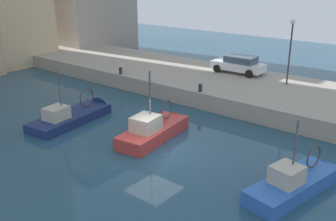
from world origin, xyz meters
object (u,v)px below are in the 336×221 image
(fishing_boat_red, at_px, (156,134))
(parked_car_white, at_px, (239,64))
(mooring_bollard_mid, at_px, (121,71))
(quay_streetlamp, at_px, (291,41))
(fishing_boat_blue, at_px, (297,187))
(fishing_boat_navy, at_px, (76,119))
(mooring_bollard_south, at_px, (200,88))

(fishing_boat_red, bearing_deg, parked_car_white, 7.08)
(parked_car_white, relative_size, mooring_bollard_mid, 8.04)
(fishing_boat_red, distance_m, quay_streetlamp, 12.69)
(fishing_boat_blue, distance_m, fishing_boat_navy, 14.65)
(quay_streetlamp, bearing_deg, mooring_bollard_south, 144.74)
(fishing_boat_navy, relative_size, mooring_bollard_mid, 12.32)
(parked_car_white, bearing_deg, fishing_boat_blue, -141.48)
(fishing_boat_blue, height_order, mooring_bollard_south, fishing_boat_blue)
(fishing_boat_red, height_order, mooring_bollard_south, fishing_boat_red)
(fishing_boat_red, bearing_deg, quay_streetlamp, -14.75)
(mooring_bollard_south, relative_size, quay_streetlamp, 0.11)
(mooring_bollard_mid, distance_m, quay_streetlamp, 13.59)
(fishing_boat_red, bearing_deg, mooring_bollard_south, 9.22)
(fishing_boat_navy, bearing_deg, fishing_boat_red, -77.35)
(fishing_boat_blue, relative_size, mooring_bollard_south, 11.20)
(fishing_boat_red, distance_m, mooring_bollard_south, 6.11)
(mooring_bollard_south, bearing_deg, fishing_boat_navy, 145.67)
(mooring_bollard_mid, bearing_deg, quay_streetlamp, -64.78)
(fishing_boat_red, relative_size, mooring_bollard_south, 11.09)
(mooring_bollard_south, bearing_deg, fishing_boat_red, -170.78)
(fishing_boat_blue, xyz_separation_m, mooring_bollard_south, (6.44, 9.70, 1.36))
(fishing_boat_blue, xyz_separation_m, parked_car_white, (12.92, 10.28, 1.82))
(parked_car_white, height_order, mooring_bollard_south, parked_car_white)
(fishing_boat_navy, bearing_deg, quay_streetlamp, -34.74)
(parked_car_white, bearing_deg, fishing_boat_red, -172.92)
(parked_car_white, distance_m, mooring_bollard_mid, 9.86)
(parked_car_white, bearing_deg, mooring_bollard_mid, 131.14)
(fishing_boat_navy, bearing_deg, fishing_boat_blue, -86.99)
(fishing_boat_navy, bearing_deg, mooring_bollard_south, -34.33)
(fishing_boat_red, distance_m, parked_car_white, 12.59)
(fishing_boat_blue, distance_m, mooring_bollard_mid, 18.89)
(mooring_bollard_south, relative_size, mooring_bollard_mid, 1.00)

